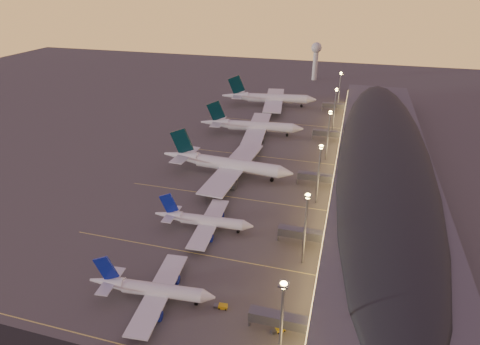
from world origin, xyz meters
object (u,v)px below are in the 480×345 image
(airliner_wide_mid, at_px, (251,126))
(airliner_wide_far, at_px, (269,98))
(radar_tower, at_px, (316,55))
(baggage_tug_b, at_px, (279,330))
(baggage_tug_a, at_px, (221,306))
(airliner_narrow_south, at_px, (152,289))
(airliner_narrow_north, at_px, (204,221))
(airliner_wide_near, at_px, (226,164))

(airliner_wide_mid, distance_m, airliner_wide_far, 59.23)
(radar_tower, relative_size, baggage_tug_b, 8.44)
(baggage_tug_a, distance_m, baggage_tug_b, 17.57)
(airliner_wide_mid, relative_size, radar_tower, 1.87)
(airliner_narrow_south, bearing_deg, baggage_tug_a, 0.46)
(airliner_wide_mid, bearing_deg, airliner_narrow_north, -91.68)
(airliner_narrow_north, relative_size, airliner_wide_near, 0.59)
(baggage_tug_a, xyz_separation_m, baggage_tug_b, (17.15, -3.79, -0.00))
(radar_tower, height_order, baggage_tug_b, radar_tower)
(radar_tower, distance_m, baggage_tug_b, 291.62)
(airliner_narrow_south, height_order, airliner_narrow_north, airliner_narrow_south)
(airliner_narrow_south, bearing_deg, airliner_wide_far, 86.94)
(airliner_wide_near, distance_m, baggage_tug_b, 94.69)
(airliner_wide_mid, bearing_deg, baggage_tug_b, -78.80)
(radar_tower, bearing_deg, airliner_narrow_south, -92.67)
(baggage_tug_b, bearing_deg, radar_tower, 55.55)
(airliner_narrow_south, relative_size, airliner_wide_near, 0.59)
(airliner_wide_mid, xyz_separation_m, airliner_wide_far, (-2.41, 59.18, 0.54))
(radar_tower, bearing_deg, airliner_narrow_north, -92.71)
(airliner_narrow_north, xyz_separation_m, airliner_wide_far, (-10.16, 159.59, 2.07))
(airliner_wide_mid, xyz_separation_m, baggage_tug_b, (43.57, -140.00, -4.50))
(airliner_wide_near, bearing_deg, airliner_narrow_north, -79.46)
(airliner_narrow_south, distance_m, airliner_narrow_north, 37.95)
(airliner_narrow_north, height_order, radar_tower, radar_tower)
(airliner_narrow_south, xyz_separation_m, airliner_wide_far, (-8.58, 197.51, 2.05))
(airliner_wide_near, bearing_deg, radar_tower, 88.41)
(airliner_narrow_south, distance_m, baggage_tug_b, 37.55)
(airliner_narrow_south, relative_size, baggage_tug_b, 9.85)
(airliner_narrow_north, xyz_separation_m, airliner_wide_mid, (-7.75, 100.42, 1.54))
(airliner_narrow_north, relative_size, airliner_wide_far, 0.56)
(airliner_wide_far, xyz_separation_m, baggage_tug_b, (45.98, -199.17, -5.03))
(airliner_narrow_south, relative_size, baggage_tug_a, 9.67)
(airliner_wide_far, distance_m, radar_tower, 94.73)
(airliner_narrow_north, relative_size, airliner_wide_mid, 0.62)
(airliner_wide_near, height_order, radar_tower, radar_tower)
(airliner_narrow_south, height_order, airliner_wide_mid, airliner_wide_mid)
(airliner_narrow_south, height_order, airliner_wide_near, airliner_wide_near)
(airliner_narrow_north, relative_size, baggage_tug_a, 9.59)
(airliner_narrow_south, distance_m, baggage_tug_a, 20.58)
(airliner_wide_mid, xyz_separation_m, radar_tower, (19.61, 149.85, 16.86))
(airliner_wide_near, height_order, airliner_wide_far, airliner_wide_far)
(airliner_narrow_north, bearing_deg, baggage_tug_a, -65.83)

